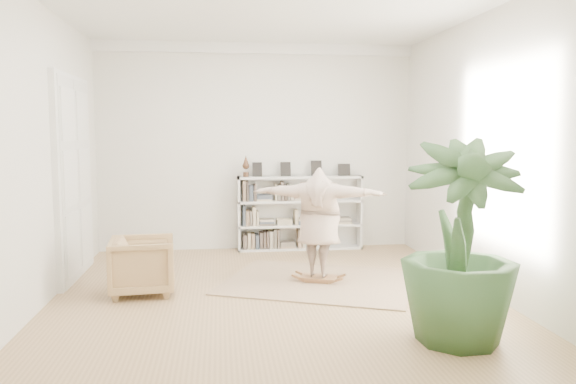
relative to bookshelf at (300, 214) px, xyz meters
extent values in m
plane|color=#98784E|center=(-0.74, -2.82, -0.64)|extent=(6.00, 6.00, 0.00)
plane|color=silver|center=(-0.74, 0.18, 1.16)|extent=(5.50, 0.00, 5.50)
plane|color=silver|center=(-0.74, -5.82, 1.16)|extent=(5.50, 0.00, 5.50)
plane|color=silver|center=(-3.49, -2.82, 1.16)|extent=(0.00, 6.00, 6.00)
plane|color=silver|center=(2.01, -2.82, 1.16)|extent=(0.00, 6.00, 6.00)
plane|color=white|center=(-0.74, -2.82, 2.96)|extent=(6.00, 6.00, 0.00)
cube|color=white|center=(-0.74, 0.12, 2.87)|extent=(5.50, 0.12, 0.18)
cube|color=white|center=(-3.45, -1.52, 0.76)|extent=(0.08, 1.78, 2.92)
cube|color=silver|center=(-3.43, -1.92, 0.76)|extent=(0.06, 0.78, 2.80)
cube|color=silver|center=(-3.43, -1.12, 0.76)|extent=(0.06, 0.78, 2.80)
cube|color=silver|center=(-1.07, -0.01, 0.01)|extent=(0.04, 0.35, 1.30)
cube|color=silver|center=(1.09, -0.01, 0.01)|extent=(0.04, 0.35, 1.30)
cube|color=silver|center=(0.01, 0.14, 0.01)|extent=(2.20, 0.04, 1.30)
cube|color=silver|center=(0.01, -0.01, -0.62)|extent=(2.20, 0.35, 0.04)
cube|color=silver|center=(0.01, -0.01, -0.21)|extent=(2.20, 0.35, 0.04)
cube|color=silver|center=(0.01, -0.01, 0.22)|extent=(2.20, 0.35, 0.04)
cube|color=silver|center=(0.01, -0.01, 0.64)|extent=(2.20, 0.35, 0.04)
cube|color=black|center=(-0.74, 0.04, 0.78)|extent=(0.18, 0.07, 0.24)
cube|color=black|center=(-0.24, 0.04, 0.78)|extent=(0.18, 0.07, 0.24)
cube|color=black|center=(0.31, 0.04, 0.78)|extent=(0.18, 0.07, 0.24)
cube|color=black|center=(0.81, 0.04, 0.78)|extent=(0.18, 0.07, 0.24)
imported|color=tan|center=(-2.39, -2.52, -0.27)|extent=(0.87, 0.85, 0.73)
cube|color=tan|center=(-0.06, -2.27, -0.63)|extent=(3.08, 2.81, 0.02)
cube|color=brown|center=(-0.06, -2.27, -0.56)|extent=(0.57, 0.46, 0.03)
cube|color=brown|center=(-0.06, -2.27, -0.60)|extent=(0.33, 0.17, 0.04)
cube|color=brown|center=(-0.06, -2.27, -0.60)|extent=(0.33, 0.17, 0.04)
cube|color=brown|center=(-0.06, -2.27, -0.56)|extent=(0.20, 0.12, 0.10)
cube|color=brown|center=(-0.06, -2.27, -0.56)|extent=(0.20, 0.12, 0.10)
imported|color=#BEA18E|center=(-0.06, -2.27, 0.24)|extent=(1.90, 1.17, 1.50)
imported|color=#315329|center=(0.91, -4.61, 0.37)|extent=(1.35, 1.35, 2.01)
camera|label=1|loc=(-1.40, -9.74, 1.42)|focal=35.00mm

